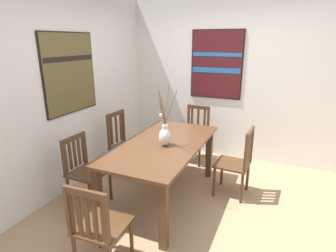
% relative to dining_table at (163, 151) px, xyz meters
% --- Properties ---
extents(ground_plane, '(6.40, 6.40, 0.03)m').
position_rel_dining_table_xyz_m(ground_plane, '(-0.08, -0.50, -0.68)').
color(ground_plane, '#A37F5B').
extents(wall_back, '(6.40, 0.12, 2.70)m').
position_rel_dining_table_xyz_m(wall_back, '(-0.08, 1.36, 0.69)').
color(wall_back, silver).
rests_on(wall_back, ground_plane).
extents(wall_side, '(0.12, 6.40, 2.70)m').
position_rel_dining_table_xyz_m(wall_side, '(1.78, -0.50, 0.69)').
color(wall_side, silver).
rests_on(wall_side, ground_plane).
extents(dining_table, '(1.81, 0.93, 0.77)m').
position_rel_dining_table_xyz_m(dining_table, '(0.00, 0.00, 0.00)').
color(dining_table, '#51331E').
rests_on(dining_table, ground_plane).
extents(centerpiece_vase, '(0.29, 0.25, 0.71)m').
position_rel_dining_table_xyz_m(centerpiece_vase, '(-0.06, -0.06, 0.24)').
color(centerpiece_vase, silver).
rests_on(centerpiece_vase, dining_table).
extents(chair_0, '(0.45, 0.45, 0.96)m').
position_rel_dining_table_xyz_m(chair_0, '(0.45, 0.86, -0.18)').
color(chair_0, '#4C301C').
rests_on(chair_0, ground_plane).
extents(chair_1, '(0.43, 0.43, 0.88)m').
position_rel_dining_table_xyz_m(chair_1, '(-0.47, 0.85, -0.19)').
color(chair_1, '#4C301C').
rests_on(chair_1, ground_plane).
extents(chair_2, '(0.45, 0.45, 0.93)m').
position_rel_dining_table_xyz_m(chair_2, '(1.32, 0.01, -0.19)').
color(chair_2, '#4C301C').
rests_on(chair_2, ground_plane).
extents(chair_3, '(0.44, 0.44, 0.89)m').
position_rel_dining_table_xyz_m(chair_3, '(-1.30, 0.02, -0.19)').
color(chair_3, '#4C301C').
rests_on(chair_3, ground_plane).
extents(chair_4, '(0.44, 0.44, 0.93)m').
position_rel_dining_table_xyz_m(chair_4, '(0.47, -0.85, -0.18)').
color(chair_4, '#4C301C').
rests_on(chair_4, ground_plane).
extents(painting_on_back_wall, '(0.92, 0.05, 1.03)m').
position_rel_dining_table_xyz_m(painting_on_back_wall, '(-0.07, 1.30, 0.91)').
color(painting_on_back_wall, black).
extents(painting_on_side_wall, '(0.05, 0.87, 1.12)m').
position_rel_dining_table_xyz_m(painting_on_side_wall, '(1.72, -0.21, 0.93)').
color(painting_on_side_wall, black).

